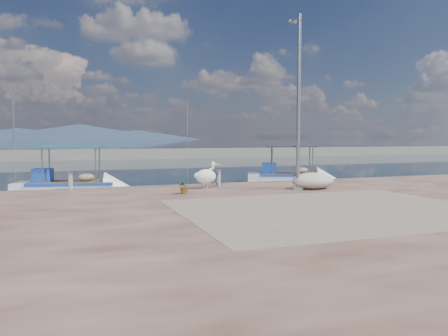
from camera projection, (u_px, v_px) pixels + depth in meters
ground at (260, 212)px, 15.41m from camera, size 1400.00×1400.00×0.00m
quay at (372, 243)px, 9.76m from camera, size 44.00×22.00×0.50m
quay_patch at (333, 209)px, 12.90m from camera, size 9.00×7.00×0.01m
breakwater at (123, 154)px, 52.93m from camera, size 120.00×2.20×7.50m
mountains at (75, 133)px, 626.62m from camera, size 370.00×280.00×22.00m
boat_left at (71, 188)px, 20.79m from camera, size 5.62×2.78×2.59m
boat_right at (290, 179)px, 25.75m from camera, size 5.46×3.62×2.50m
pelican at (206, 176)px, 18.06m from camera, size 1.17×0.62×1.12m
lamp_post at (298, 108)px, 17.50m from camera, size 0.44×0.96×7.00m
bollard_near at (219, 177)px, 18.97m from camera, size 0.25×0.25×0.75m
bollard_far at (70, 180)px, 17.55m from camera, size 0.24×0.24×0.73m
potted_plant at (184, 186)px, 16.48m from camera, size 0.59×0.54×0.54m
net_pile_d at (313, 181)px, 18.01m from camera, size 1.80×1.35×0.68m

